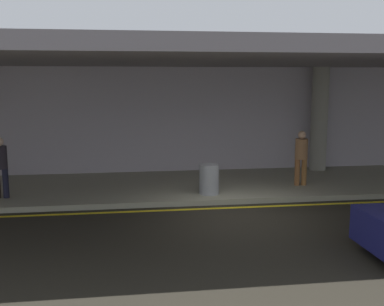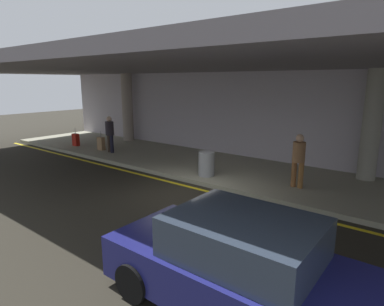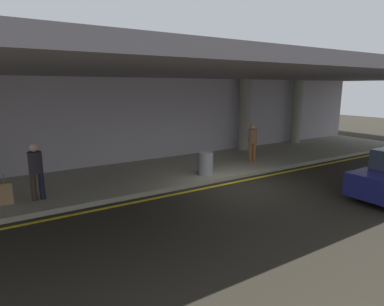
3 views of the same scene
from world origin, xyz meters
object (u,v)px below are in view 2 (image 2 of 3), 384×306
support_column_left_mid (372,126)px  suitcase_upright_primary (101,143)px  support_column_far_left (127,108)px  person_waiting_for_ride (299,157)px  suitcase_upright_secondary (76,140)px  trash_bin_steel (206,164)px  traveler_with_luggage (110,132)px  car_navy (238,266)px

support_column_left_mid → suitcase_upright_primary: support_column_left_mid is taller
support_column_far_left → person_waiting_for_ride: size_ratio=2.17×
support_column_left_mid → suitcase_upright_secondary: support_column_left_mid is taller
suitcase_upright_primary → support_column_far_left: bearing=111.4°
support_column_far_left → trash_bin_steel: (7.50, -3.01, -1.40)m
support_column_left_mid → traveler_with_luggage: bearing=-165.4°
traveler_with_luggage → person_waiting_for_ride: size_ratio=1.00×
car_navy → person_waiting_for_ride: bearing=-78.7°
support_column_far_left → traveler_with_luggage: (1.78, -2.66, -0.86)m
car_navy → suitcase_upright_primary: (-10.76, 5.54, -0.25)m
car_navy → suitcase_upright_primary: bearing=-28.0°
suitcase_upright_primary → trash_bin_steel: 6.56m
traveler_with_luggage → trash_bin_steel: 5.75m
car_navy → person_waiting_for_ride: (-1.24, 5.80, 0.40)m
suitcase_upright_primary → trash_bin_steel: size_ratio=1.06×
trash_bin_steel → person_waiting_for_ride: bearing=13.1°
support_column_far_left → support_column_left_mid: (12.00, 0.00, 0.00)m
person_waiting_for_ride → trash_bin_steel: bearing=87.4°
support_column_left_mid → person_waiting_for_ride: size_ratio=2.17×
support_column_far_left → traveler_with_luggage: 3.32m
car_navy → suitcase_upright_secondary: bearing=-23.8°
traveler_with_luggage → support_column_far_left: bearing=-5.3°
suitcase_upright_primary → suitcase_upright_secondary: (-1.88, -0.16, 0.00)m
support_column_left_mid → suitcase_upright_secondary: size_ratio=4.06×
support_column_left_mid → support_column_far_left: bearing=180.0°
support_column_far_left → car_navy: (11.72, -8.11, -1.26)m
traveler_with_luggage → suitcase_upright_secondary: 2.78m
trash_bin_steel → car_navy: bearing=-50.4°
support_column_left_mid → trash_bin_steel: size_ratio=4.29×
suitcase_upright_secondary → trash_bin_steel: bearing=20.9°
support_column_left_mid → person_waiting_for_ride: (-1.53, -2.32, -0.86)m
traveler_with_luggage → trash_bin_steel: bearing=-132.6°
person_waiting_for_ride → trash_bin_steel: size_ratio=1.98×
person_waiting_for_ride → suitcase_upright_primary: (-9.52, -0.26, -0.65)m
trash_bin_steel → traveler_with_luggage: bearing=176.5°
traveler_with_luggage → suitcase_upright_secondary: size_ratio=1.87×
support_column_left_mid → person_waiting_for_ride: 2.90m
support_column_far_left → traveler_with_luggage: support_column_far_left is taller
support_column_left_mid → car_navy: 8.21m
person_waiting_for_ride → suitcase_upright_secondary: size_ratio=1.87×
support_column_far_left → support_column_left_mid: size_ratio=1.00×
car_navy → trash_bin_steel: bearing=-51.2°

